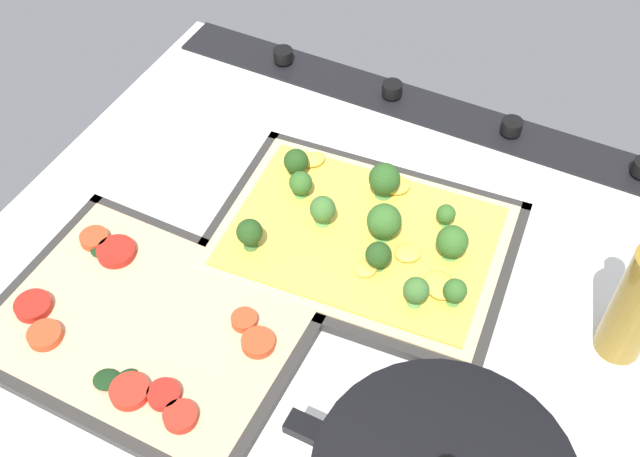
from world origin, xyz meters
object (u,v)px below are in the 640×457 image
baking_tray_front (361,243)px  broccoli_pizza (365,234)px  oil_bottle (640,301)px  baking_tray_back (150,327)px  veggie_pizza_back (145,325)px

baking_tray_front → broccoli_pizza: 1.69cm
oil_bottle → baking_tray_front: bearing=-0.8°
broccoli_pizza → oil_bottle: size_ratio=1.72×
baking_tray_front → broccoli_pizza: size_ratio=1.08×
broccoli_pizza → baking_tray_back: bearing=53.2°
broccoli_pizza → veggie_pizza_back: bearing=53.2°
broccoli_pizza → veggie_pizza_back: size_ratio=1.10×
broccoli_pizza → veggie_pizza_back: 26.68cm
broccoli_pizza → veggie_pizza_back: (15.99, 21.34, -0.90)cm
baking_tray_front → oil_bottle: (-29.90, 0.41, 7.67)cm
broccoli_pizza → oil_bottle: bearing=178.7°
baking_tray_front → baking_tray_back: (15.44, 20.81, 0.00)cm
broccoli_pizza → baking_tray_front: bearing=37.2°
veggie_pizza_back → oil_bottle: bearing=-155.6°
baking_tray_front → baking_tray_back: same height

